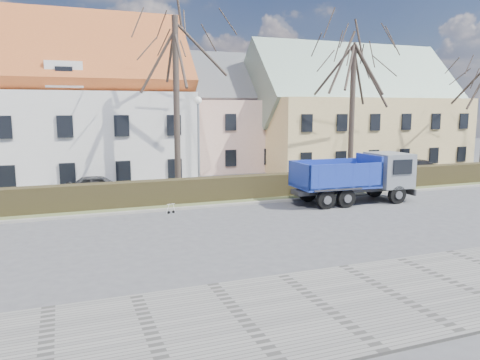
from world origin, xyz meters
name	(u,v)px	position (x,y,z in m)	size (l,w,h in m)	color
ground	(267,225)	(0.00, 0.00, 0.00)	(120.00, 120.00, 0.00)	#47474A
sidewalk_near	(393,295)	(0.00, -8.50, 0.04)	(80.00, 5.00, 0.08)	slate
curb_far	(232,205)	(0.00, 4.60, 0.06)	(80.00, 0.30, 0.12)	gray
grass_strip	(222,199)	(0.00, 6.20, 0.05)	(80.00, 3.00, 0.10)	#515C34
hedge	(224,189)	(0.00, 6.00, 0.65)	(60.00, 0.90, 1.30)	#2B2515
building_pink	(215,122)	(4.00, 20.00, 4.00)	(10.80, 8.80, 8.00)	beige
building_yellow	(354,119)	(16.00, 17.00, 4.25)	(18.80, 10.80, 8.50)	#DFC07A
tree_1	(176,88)	(-2.00, 8.50, 6.33)	(9.20, 9.20, 12.65)	#362C25
tree_2	(352,103)	(10.00, 8.50, 5.50)	(8.00, 8.00, 11.00)	#362C25
dump_truck	(349,178)	(6.26, 3.04, 1.39)	(6.94, 2.58, 2.78)	#162D97
streetlight	(199,148)	(-1.13, 7.00, 2.93)	(0.46, 0.46, 5.87)	#989DA3
cart_frame	(168,208)	(-3.64, 3.85, 0.27)	(0.60, 0.34, 0.55)	silver
parked_car_a	(99,186)	(-6.44, 9.86, 0.64)	(1.52, 3.78, 1.29)	#353538
parked_car_b	(423,168)	(17.69, 10.04, 0.62)	(1.75, 4.30, 1.25)	black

